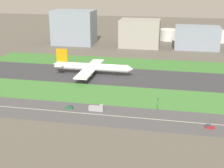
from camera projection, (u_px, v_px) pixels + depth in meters
The scene contains 17 objects.
ground_plane at pixel (141, 78), 239.10m from camera, with size 800.00×800.00×0.00m, color #5B564C.
runway at pixel (141, 78), 239.09m from camera, with size 280.00×46.00×0.10m, color #38383D.
grass_median_north at pixel (146, 64), 277.13m from camera, with size 280.00×36.00×0.10m, color #3D7A33.
grass_median_south at pixel (134, 96), 201.05m from camera, with size 280.00×36.00×0.10m, color #427F38.
highway at pixel (126, 117), 171.35m from camera, with size 280.00×28.00×0.10m, color #4C4C4F.
highway_centerline at pixel (126, 117), 171.34m from camera, with size 266.00×0.50×0.01m, color silver.
airliner at pixel (91, 67), 244.59m from camera, with size 65.00×56.00×19.70m.
truck_0 at pixel (97, 108), 178.84m from camera, with size 8.40×2.50×4.00m.
car_1 at pixel (209, 127), 158.20m from camera, with size 4.40×1.80×2.00m.
car_0 at pixel (69, 107), 182.17m from camera, with size 4.40×1.80×2.00m.
traffic_light at pixel (158, 103), 178.94m from camera, with size 0.36×0.50×7.20m.
terminal_building at pixel (74, 27), 355.71m from camera, with size 46.62×30.75×38.22m, color gray.
hangar_building at pixel (140, 33), 342.81m from camera, with size 43.28×29.65×29.90m, color #9E998E.
office_tower at pixel (197, 38), 332.15m from camera, with size 46.10×24.17×24.50m, color gray.
fuel_tank_west at pixel (168, 35), 381.63m from camera, with size 20.32×20.32×13.36m, color silver.
fuel_tank_centre at pixel (193, 35), 375.84m from camera, with size 19.10×19.10×14.24m, color silver.
fuel_tank_east at pixel (220, 36), 370.12m from camera, with size 16.15×16.15×13.75m, color silver.
Camera 1 is at (23.68, -227.80, 72.33)m, focal length 50.08 mm.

